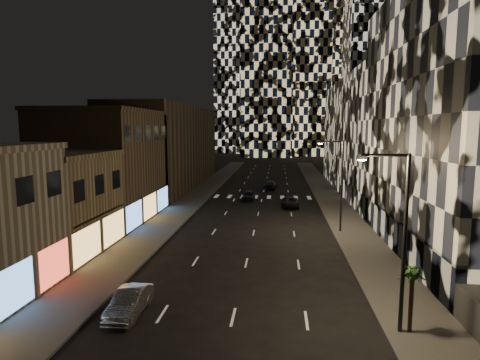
% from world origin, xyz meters
% --- Properties ---
extents(sidewalk_left, '(4.00, 120.00, 0.15)m').
position_xyz_m(sidewalk_left, '(-10.00, 50.00, 0.07)').
color(sidewalk_left, '#47443F').
rests_on(sidewalk_left, ground).
extents(sidewalk_right, '(4.00, 120.00, 0.15)m').
position_xyz_m(sidewalk_right, '(10.00, 50.00, 0.07)').
color(sidewalk_right, '#47443F').
rests_on(sidewalk_right, ground).
extents(curb_left, '(0.20, 120.00, 0.15)m').
position_xyz_m(curb_left, '(-7.90, 50.00, 0.07)').
color(curb_left, '#4C4C47').
rests_on(curb_left, ground).
extents(curb_right, '(0.20, 120.00, 0.15)m').
position_xyz_m(curb_right, '(7.90, 50.00, 0.07)').
color(curb_right, '#4C4C47').
rests_on(curb_right, ground).
extents(retail_tan, '(10.00, 10.00, 8.00)m').
position_xyz_m(retail_tan, '(-17.00, 21.00, 4.00)').
color(retail_tan, '#8A7753').
rests_on(retail_tan, ground).
extents(retail_brown, '(10.00, 15.00, 12.00)m').
position_xyz_m(retail_brown, '(-17.00, 33.50, 6.00)').
color(retail_brown, brown).
rests_on(retail_brown, ground).
extents(retail_filler_left, '(10.00, 40.00, 14.00)m').
position_xyz_m(retail_filler_left, '(-17.00, 60.00, 7.00)').
color(retail_filler_left, brown).
rests_on(retail_filler_left, ground).
extents(midrise_base, '(0.60, 25.00, 3.00)m').
position_xyz_m(midrise_base, '(12.30, 24.50, 1.50)').
color(midrise_base, '#383838').
rests_on(midrise_base, ground).
extents(midrise_filler_right, '(16.00, 40.00, 18.00)m').
position_xyz_m(midrise_filler_right, '(20.00, 57.00, 9.00)').
color(midrise_filler_right, '#232326').
rests_on(midrise_filler_right, ground).
extents(tower_right_mid, '(20.00, 20.00, 100.00)m').
position_xyz_m(tower_right_mid, '(35.00, 135.00, 50.00)').
color(tower_right_mid, black).
rests_on(tower_right_mid, ground).
extents(tower_left_back, '(24.00, 24.00, 120.00)m').
position_xyz_m(tower_left_back, '(-12.00, 165.00, 60.00)').
color(tower_left_back, black).
rests_on(tower_left_back, ground).
extents(tower_center_low, '(18.00, 18.00, 95.00)m').
position_xyz_m(tower_center_low, '(-2.00, 140.00, 47.50)').
color(tower_center_low, black).
rests_on(tower_center_low, ground).
extents(streetlight_near, '(2.55, 0.25, 9.00)m').
position_xyz_m(streetlight_near, '(8.35, 10.00, 5.35)').
color(streetlight_near, black).
rests_on(streetlight_near, sidewalk_right).
extents(streetlight_far, '(2.55, 0.25, 9.00)m').
position_xyz_m(streetlight_far, '(8.35, 30.00, 5.35)').
color(streetlight_far, black).
rests_on(streetlight_far, sidewalk_right).
extents(car_silver_parked, '(1.54, 4.25, 1.39)m').
position_xyz_m(car_silver_parked, '(-5.80, 10.79, 0.70)').
color(car_silver_parked, gray).
rests_on(car_silver_parked, ground).
extents(car_dark_midlane, '(1.94, 4.19, 1.39)m').
position_xyz_m(car_dark_midlane, '(-1.89, 47.10, 0.69)').
color(car_dark_midlane, black).
rests_on(car_dark_midlane, ground).
extents(car_dark_oncoming, '(2.34, 4.97, 1.40)m').
position_xyz_m(car_dark_oncoming, '(0.98, 58.09, 0.70)').
color(car_dark_oncoming, black).
rests_on(car_dark_oncoming, ground).
extents(car_dark_rightlane, '(2.18, 4.63, 1.28)m').
position_xyz_m(car_dark_rightlane, '(4.00, 42.30, 0.64)').
color(car_dark_rightlane, black).
rests_on(car_dark_rightlane, ground).
extents(palm_tree, '(1.70, 1.71, 3.36)m').
position_xyz_m(palm_tree, '(9.07, 10.02, 2.92)').
color(palm_tree, '#47331E').
rests_on(palm_tree, sidewalk_right).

